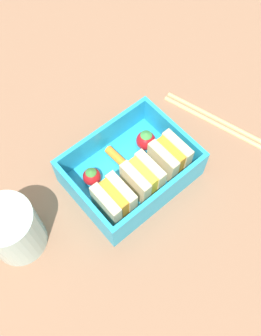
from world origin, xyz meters
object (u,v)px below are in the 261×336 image
object	(u,v)px
sandwich_center	(114,200)
carrot_stick_far_left	(121,159)
chopstick_pair	(221,122)
strawberry_far_left	(146,140)
strawberry_left	(92,176)
sandwich_left	(169,157)
drinking_glass	(13,230)
sandwich_center_left	(143,178)

from	to	relation	value
sandwich_center	carrot_stick_far_left	bearing A→B (deg)	-137.06
chopstick_pair	strawberry_far_left	bearing A→B (deg)	-18.83
strawberry_left	sandwich_center	bearing A→B (deg)	88.45
sandwich_left	drinking_glass	distance (cm)	21.93
sandwich_left	strawberry_far_left	distance (cm)	4.45
carrot_stick_far_left	sandwich_center_left	bearing A→B (deg)	86.78
sandwich_center_left	strawberry_far_left	distance (cm)	6.34
carrot_stick_far_left	strawberry_left	size ratio (longest dim) A/B	1.62
carrot_stick_far_left	strawberry_left	xyz separation A→B (cm)	(4.94, -0.17, 0.75)
chopstick_pair	drinking_glass	distance (cm)	33.37
carrot_stick_far_left	strawberry_left	distance (cm)	5.00
strawberry_left	sandwich_center_left	bearing A→B (deg)	133.72
sandwich_left	chopstick_pair	bearing A→B (deg)	-178.17
carrot_stick_far_left	drinking_glass	distance (cm)	17.03
strawberry_far_left	drinking_glass	size ratio (longest dim) A/B	0.41
sandwich_center	strawberry_left	bearing A→B (deg)	-91.55
sandwich_left	sandwich_center	size ratio (longest dim) A/B	1.00
strawberry_left	chopstick_pair	xyz separation A→B (cm)	(-20.94, 4.52, -2.19)
sandwich_center_left	strawberry_left	size ratio (longest dim) A/B	1.59
sandwich_center	drinking_glass	xyz separation A→B (cm)	(11.81, -4.67, 0.60)
sandwich_center	strawberry_far_left	xyz separation A→B (cm)	(-9.32, -4.37, -0.79)
sandwich_left	drinking_glass	world-z (taller)	drinking_glass
strawberry_left	sandwich_left	bearing A→B (deg)	152.72
sandwich_left	carrot_stick_far_left	world-z (taller)	sandwich_left
carrot_stick_far_left	drinking_glass	size ratio (longest dim) A/B	0.60
carrot_stick_far_left	drinking_glass	xyz separation A→B (cm)	(16.88, 0.05, 2.30)
strawberry_far_left	drinking_glass	world-z (taller)	drinking_glass
sandwich_center_left	sandwich_center	xyz separation A→B (cm)	(4.80, 0.00, 0.00)
strawberry_far_left	chopstick_pair	bearing A→B (deg)	161.17
strawberry_far_left	chopstick_pair	world-z (taller)	strawberry_far_left
sandwich_center	strawberry_far_left	distance (cm)	10.33
sandwich_center	strawberry_left	size ratio (longest dim) A/B	1.59
sandwich_left	strawberry_far_left	bearing A→B (deg)	-86.28
sandwich_center_left	chopstick_pair	xyz separation A→B (cm)	(-16.27, -0.37, -3.13)
sandwich_center_left	carrot_stick_far_left	bearing A→B (deg)	-93.22
sandwich_center	strawberry_far_left	size ratio (longest dim) A/B	1.44
strawberry_left	chopstick_pair	bearing A→B (deg)	167.82
sandwich_left	drinking_glass	bearing A→B (deg)	-12.30
sandwich_center	drinking_glass	distance (cm)	12.71
strawberry_left	chopstick_pair	size ratio (longest dim) A/B	0.16
sandwich_center	carrot_stick_far_left	distance (cm)	7.13
sandwich_center_left	sandwich_center	bearing A→B (deg)	0.00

